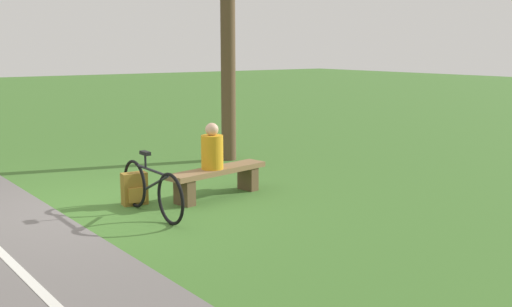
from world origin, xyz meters
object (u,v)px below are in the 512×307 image
(bicycle, at_px, (152,189))
(tree_far_left, at_px, (230,54))
(backpack, at_px, (135,189))
(bench, at_px, (218,177))
(person_seated, at_px, (212,149))

(bicycle, relative_size, tree_far_left, 0.38)
(bicycle, distance_m, backpack, 0.68)
(tree_far_left, bearing_deg, bench, 53.22)
(bench, relative_size, bicycle, 1.01)
(person_seated, bearing_deg, bench, 180.00)
(bicycle, xyz_separation_m, tree_far_left, (-3.15, -2.85, 1.77))
(bicycle, height_order, tree_far_left, tree_far_left)
(bench, height_order, bicycle, bicycle)
(bicycle, bearing_deg, bench, 104.62)
(bicycle, bearing_deg, backpack, 175.27)
(bench, bearing_deg, bicycle, 4.69)
(bench, xyz_separation_m, person_seated, (0.11, 0.02, 0.44))
(bench, height_order, tree_far_left, tree_far_left)
(person_seated, height_order, bicycle, person_seated)
(bench, relative_size, backpack, 3.78)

